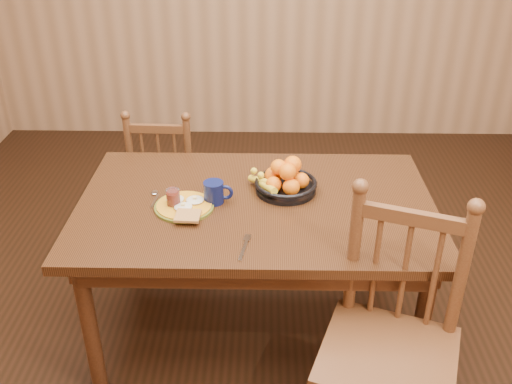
{
  "coord_description": "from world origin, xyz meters",
  "views": [
    {
      "loc": [
        0.04,
        -2.21,
        2.05
      ],
      "look_at": [
        0.0,
        0.0,
        0.8
      ],
      "focal_mm": 40.0,
      "sensor_mm": 36.0,
      "label": 1
    }
  ],
  "objects_px": {
    "chair_near": "(391,344)",
    "breakfast_plate": "(185,206)",
    "fruit_bowl": "(285,181)",
    "chair_far": "(167,179)",
    "coffee_mug": "(215,192)",
    "dining_table": "(256,218)"
  },
  "relations": [
    {
      "from": "dining_table",
      "to": "chair_near",
      "type": "relative_size",
      "value": 1.51
    },
    {
      "from": "breakfast_plate",
      "to": "coffee_mug",
      "type": "xyz_separation_m",
      "value": [
        0.13,
        0.06,
        0.04
      ]
    },
    {
      "from": "chair_near",
      "to": "breakfast_plate",
      "type": "distance_m",
      "value": 1.03
    },
    {
      "from": "chair_near",
      "to": "chair_far",
      "type": "bearing_deg",
      "value": 146.29
    },
    {
      "from": "breakfast_plate",
      "to": "coffee_mug",
      "type": "distance_m",
      "value": 0.15
    },
    {
      "from": "coffee_mug",
      "to": "chair_far",
      "type": "bearing_deg",
      "value": 114.65
    },
    {
      "from": "breakfast_plate",
      "to": "fruit_bowl",
      "type": "bearing_deg",
      "value": 20.4
    },
    {
      "from": "dining_table",
      "to": "fruit_bowl",
      "type": "xyz_separation_m",
      "value": [
        0.13,
        0.1,
        0.14
      ]
    },
    {
      "from": "breakfast_plate",
      "to": "coffee_mug",
      "type": "height_order",
      "value": "coffee_mug"
    },
    {
      "from": "chair_near",
      "to": "coffee_mug",
      "type": "xyz_separation_m",
      "value": [
        -0.7,
        0.63,
        0.28
      ]
    },
    {
      "from": "breakfast_plate",
      "to": "fruit_bowl",
      "type": "distance_m",
      "value": 0.48
    },
    {
      "from": "chair_near",
      "to": "fruit_bowl",
      "type": "relative_size",
      "value": 3.28
    },
    {
      "from": "chair_far",
      "to": "coffee_mug",
      "type": "bearing_deg",
      "value": 116.95
    },
    {
      "from": "breakfast_plate",
      "to": "fruit_bowl",
      "type": "height_order",
      "value": "fruit_bowl"
    },
    {
      "from": "chair_far",
      "to": "chair_near",
      "type": "height_order",
      "value": "chair_near"
    },
    {
      "from": "chair_far",
      "to": "fruit_bowl",
      "type": "distance_m",
      "value": 1.04
    },
    {
      "from": "chair_near",
      "to": "coffee_mug",
      "type": "bearing_deg",
      "value": 157.57
    },
    {
      "from": "coffee_mug",
      "to": "fruit_bowl",
      "type": "height_order",
      "value": "fruit_bowl"
    },
    {
      "from": "coffee_mug",
      "to": "chair_near",
      "type": "bearing_deg",
      "value": -42.04
    },
    {
      "from": "chair_far",
      "to": "fruit_bowl",
      "type": "bearing_deg",
      "value": 136.76
    },
    {
      "from": "breakfast_plate",
      "to": "coffee_mug",
      "type": "relative_size",
      "value": 2.17
    },
    {
      "from": "chair_near",
      "to": "fruit_bowl",
      "type": "height_order",
      "value": "chair_near"
    }
  ]
}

